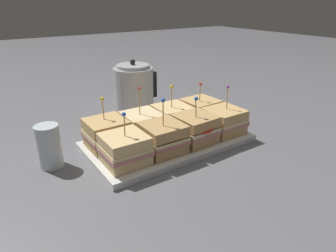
# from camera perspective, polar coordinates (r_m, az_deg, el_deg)

# --- Properties ---
(ground_plane) EXTENTS (6.00, 6.00, 0.00)m
(ground_plane) POSITION_cam_1_polar(r_m,az_deg,el_deg) (0.91, 0.00, -3.48)
(ground_plane) COLOR slate
(serving_platter) EXTENTS (0.48, 0.26, 0.02)m
(serving_platter) POSITION_cam_1_polar(r_m,az_deg,el_deg) (0.91, 0.00, -2.97)
(serving_platter) COLOR silver
(serving_platter) RESTS_ON ground_plane
(sandwich_front_far_left) EXTENTS (0.11, 0.11, 0.14)m
(sandwich_front_far_left) POSITION_cam_1_polar(r_m,az_deg,el_deg) (0.77, -8.25, -4.39)
(sandwich_front_far_left) COLOR #DBB77A
(sandwich_front_far_left) RESTS_ON serving_platter
(sandwich_front_center_left) EXTENTS (0.11, 0.11, 0.16)m
(sandwich_front_center_left) POSITION_cam_1_polar(r_m,az_deg,el_deg) (0.82, -1.03, -2.29)
(sandwich_front_center_left) COLOR tan
(sandwich_front_center_left) RESTS_ON serving_platter
(sandwich_front_center_right) EXTENTS (0.12, 0.12, 0.14)m
(sandwich_front_center_right) POSITION_cam_1_polar(r_m,az_deg,el_deg) (0.88, 5.21, -0.49)
(sandwich_front_center_right) COLOR tan
(sandwich_front_center_right) RESTS_ON serving_platter
(sandwich_front_far_right) EXTENTS (0.11, 0.11, 0.15)m
(sandwich_front_far_right) POSITION_cam_1_polar(r_m,az_deg,el_deg) (0.95, 10.58, 0.96)
(sandwich_front_far_right) COLOR tan
(sandwich_front_far_right) RESTS_ON serving_platter
(sandwich_back_far_left) EXTENTS (0.11, 0.11, 0.14)m
(sandwich_back_far_left) POSITION_cam_1_polar(r_m,az_deg,el_deg) (0.86, -11.63, -1.41)
(sandwich_back_far_left) COLOR tan
(sandwich_back_far_left) RESTS_ON serving_platter
(sandwich_back_center_left) EXTENTS (0.11, 0.11, 0.16)m
(sandwich_back_center_left) POSITION_cam_1_polar(r_m,az_deg,el_deg) (0.91, -5.01, 0.17)
(sandwich_back_center_left) COLOR beige
(sandwich_back_center_left) RESTS_ON serving_platter
(sandwich_back_center_right) EXTENTS (0.12, 0.12, 0.15)m
(sandwich_back_center_right) POSITION_cam_1_polar(r_m,az_deg,el_deg) (0.96, 0.81, 1.65)
(sandwich_back_center_right) COLOR #DBB77A
(sandwich_back_center_right) RESTS_ON serving_platter
(sandwich_back_far_right) EXTENTS (0.11, 0.11, 0.14)m
(sandwich_back_far_right) POSITION_cam_1_polar(r_m,az_deg,el_deg) (1.03, 6.17, 2.94)
(sandwich_back_far_right) COLOR tan
(sandwich_back_far_right) RESTS_ON serving_platter
(kettle_steel) EXTENTS (0.17, 0.15, 0.20)m
(kettle_steel) POSITION_cam_1_polar(r_m,az_deg,el_deg) (1.17, -6.49, 7.10)
(kettle_steel) COLOR #B7BABF
(kettle_steel) RESTS_ON ground_plane
(drinking_glass) EXTENTS (0.06, 0.06, 0.12)m
(drinking_glass) POSITION_cam_1_polar(r_m,az_deg,el_deg) (0.83, -21.68, -3.60)
(drinking_glass) COLOR silver
(drinking_glass) RESTS_ON ground_plane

